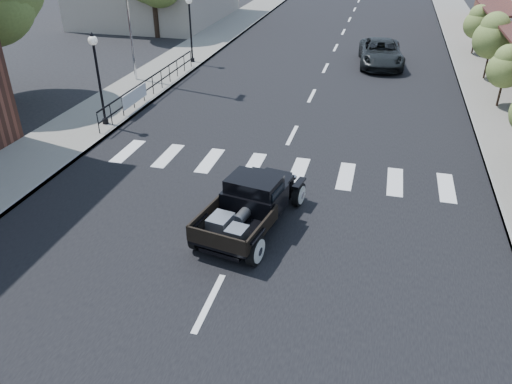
# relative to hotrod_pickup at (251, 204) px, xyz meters

# --- Properties ---
(ground) EXTENTS (120.00, 120.00, 0.00)m
(ground) POSITION_rel_hotrod_pickup_xyz_m (-0.11, -0.29, -0.74)
(ground) COLOR black
(ground) RESTS_ON ground
(road) EXTENTS (14.00, 80.00, 0.02)m
(road) POSITION_rel_hotrod_pickup_xyz_m (-0.11, 14.71, -0.73)
(road) COLOR black
(road) RESTS_ON ground
(road_markings) EXTENTS (12.00, 60.00, 0.06)m
(road_markings) POSITION_rel_hotrod_pickup_xyz_m (-0.11, 9.71, -0.74)
(road_markings) COLOR silver
(road_markings) RESTS_ON ground
(sidewalk_left) EXTENTS (3.00, 80.00, 0.15)m
(sidewalk_left) POSITION_rel_hotrod_pickup_xyz_m (-8.61, 14.71, -0.67)
(sidewalk_left) COLOR gray
(sidewalk_left) RESTS_ON ground
(sidewalk_right) EXTENTS (3.00, 80.00, 0.15)m
(sidewalk_right) POSITION_rel_hotrod_pickup_xyz_m (8.39, 14.71, -0.67)
(sidewalk_right) COLOR gray
(sidewalk_right) RESTS_ON ground
(railing) EXTENTS (0.08, 10.00, 1.00)m
(railing) POSITION_rel_hotrod_pickup_xyz_m (-7.41, 9.71, -0.09)
(railing) COLOR black
(railing) RESTS_ON sidewalk_left
(banner) EXTENTS (0.04, 2.20, 0.60)m
(banner) POSITION_rel_hotrod_pickup_xyz_m (-7.33, 7.71, -0.29)
(banner) COLOR silver
(banner) RESTS_ON sidewalk_left
(lamp_post_b) EXTENTS (0.36, 0.36, 3.65)m
(lamp_post_b) POSITION_rel_hotrod_pickup_xyz_m (-7.71, 5.71, 1.23)
(lamp_post_b) COLOR black
(lamp_post_b) RESTS_ON sidewalk_left
(lamp_post_c) EXTENTS (0.36, 0.36, 3.65)m
(lamp_post_c) POSITION_rel_hotrod_pickup_xyz_m (-7.71, 15.71, 1.23)
(lamp_post_c) COLOR black
(lamp_post_c) RESTS_ON sidewalk_left
(small_tree_c) EXTENTS (1.57, 1.57, 2.61)m
(small_tree_c) POSITION_rel_hotrod_pickup_xyz_m (8.19, 12.03, 0.71)
(small_tree_c) COLOR #5D7134
(small_tree_c) RESTS_ON sidewalk_right
(small_tree_d) EXTENTS (1.92, 1.92, 3.20)m
(small_tree_d) POSITION_rel_hotrod_pickup_xyz_m (8.19, 16.39, 1.00)
(small_tree_d) COLOR #5D7134
(small_tree_d) RESTS_ON sidewalk_right
(small_tree_e) EXTENTS (1.65, 1.65, 2.74)m
(small_tree_e) POSITION_rel_hotrod_pickup_xyz_m (8.19, 21.74, 0.78)
(small_tree_e) COLOR #5D7134
(small_tree_e) RESTS_ON sidewalk_right
(hotrod_pickup) EXTENTS (2.74, 4.58, 1.49)m
(hotrod_pickup) POSITION_rel_hotrod_pickup_xyz_m (0.00, 0.00, 0.00)
(hotrod_pickup) COLOR black
(hotrod_pickup) RESTS_ON ground
(second_car) EXTENTS (2.80, 5.24, 1.40)m
(second_car) POSITION_rel_hotrod_pickup_xyz_m (2.82, 18.11, -0.04)
(second_car) COLOR black
(second_car) RESTS_ON ground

